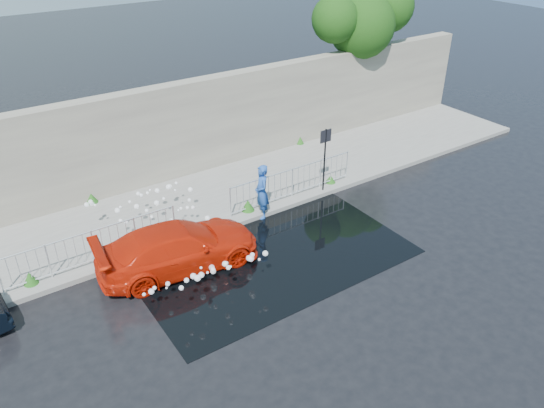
{
  "coord_description": "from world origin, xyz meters",
  "views": [
    {
      "loc": [
        -6.76,
        -9.8,
        9.34
      ],
      "look_at": [
        1.28,
        2.08,
        1.0
      ],
      "focal_mm": 35.0,
      "sensor_mm": 36.0,
      "label": 1
    }
  ],
  "objects": [
    {
      "name": "curb",
      "position": [
        0.0,
        3.0,
        0.08
      ],
      "size": [
        30.0,
        0.25,
        0.16
      ],
      "primitive_type": "cube",
      "color": "slate",
      "rests_on": "ground"
    },
    {
      "name": "ground",
      "position": [
        0.0,
        0.0,
        0.0
      ],
      "size": [
        90.0,
        90.0,
        0.0
      ],
      "primitive_type": "plane",
      "color": "black",
      "rests_on": "ground"
    },
    {
      "name": "person",
      "position": [
        1.5,
        3.0,
        0.95
      ],
      "size": [
        0.63,
        0.79,
        1.89
      ],
      "primitive_type": "imported",
      "rotation": [
        0.0,
        0.0,
        -1.87
      ],
      "color": "#204DA4",
      "rests_on": "ground"
    },
    {
      "name": "pavement",
      "position": [
        0.0,
        5.0,
        0.07
      ],
      "size": [
        30.0,
        4.0,
        0.15
      ],
      "primitive_type": "cube",
      "color": "slate",
      "rests_on": "ground"
    },
    {
      "name": "puddle",
      "position": [
        0.5,
        1.0,
        0.01
      ],
      "size": [
        8.0,
        5.0,
        0.01
      ],
      "primitive_type": "cube",
      "color": "black",
      "rests_on": "ground"
    },
    {
      "name": "railing_right",
      "position": [
        3.0,
        3.35,
        0.74
      ],
      "size": [
        5.05,
        0.05,
        1.1
      ],
      "color": "silver",
      "rests_on": "pavement"
    },
    {
      "name": "tree",
      "position": [
        9.64,
        7.41,
        4.79
      ],
      "size": [
        5.1,
        2.87,
        6.32
      ],
      "color": "#332114",
      "rests_on": "ground"
    },
    {
      "name": "red_car",
      "position": [
        -1.99,
        2.0,
        0.68
      ],
      "size": [
        4.83,
        2.35,
        1.35
      ],
      "primitive_type": "imported",
      "rotation": [
        0.0,
        0.0,
        1.47
      ],
      "color": "red",
      "rests_on": "ground"
    },
    {
      "name": "sign_post",
      "position": [
        4.2,
        3.1,
        1.72
      ],
      "size": [
        0.45,
        0.06,
        2.5
      ],
      "color": "black",
      "rests_on": "ground"
    },
    {
      "name": "water_spray",
      "position": [
        -1.76,
        2.71,
        0.69
      ],
      "size": [
        3.55,
        5.44,
        1.1
      ],
      "color": "white",
      "rests_on": "ground"
    },
    {
      "name": "retaining_wall",
      "position": [
        0.0,
        7.2,
        1.9
      ],
      "size": [
        30.0,
        0.6,
        3.5
      ],
      "primitive_type": "cube",
      "color": "#6E675D",
      "rests_on": "pavement"
    },
    {
      "name": "railing_left",
      "position": [
        -4.0,
        3.35,
        0.74
      ],
      "size": [
        5.05,
        0.05,
        1.1
      ],
      "color": "silver",
      "rests_on": "pavement"
    },
    {
      "name": "weeds",
      "position": [
        -0.33,
        4.48,
        0.32
      ],
      "size": [
        12.17,
        3.93,
        0.39
      ],
      "color": "#124513",
      "rests_on": "pavement"
    }
  ]
}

